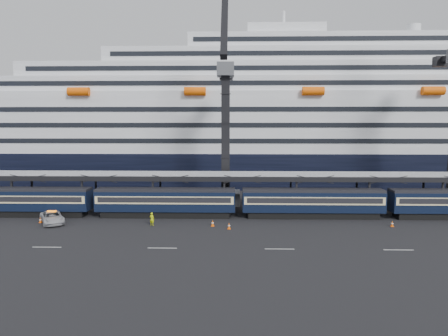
% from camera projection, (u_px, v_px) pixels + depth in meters
% --- Properties ---
extents(ground, '(260.00, 260.00, 0.00)m').
position_uv_depth(ground, '(402.00, 239.00, 44.21)').
color(ground, black).
rests_on(ground, ground).
extents(train, '(133.05, 3.00, 4.05)m').
position_uv_depth(train, '(337.00, 202.00, 54.02)').
color(train, black).
rests_on(train, ground).
extents(canopy, '(130.00, 6.25, 5.53)m').
position_uv_depth(canopy, '(363.00, 176.00, 57.55)').
color(canopy, gray).
rests_on(canopy, ground).
extents(cruise_ship, '(214.09, 28.84, 34.00)m').
position_uv_depth(cruise_ship, '(313.00, 126.00, 88.60)').
color(cruise_ship, black).
rests_on(cruise_ship, ground).
extents(crane_dark_near, '(4.50, 17.75, 35.08)m').
position_uv_depth(crane_dark_near, '(226.00, 129.00, 61.89)').
color(crane_dark_near, '#47494E').
rests_on(crane_dark_near, ground).
extents(pickup_truck, '(5.01, 5.93, 1.51)m').
position_uv_depth(pickup_truck, '(52.00, 218.00, 51.07)').
color(pickup_truck, '#AAACB1').
rests_on(pickup_truck, ground).
extents(worker, '(0.70, 0.56, 1.66)m').
position_uv_depth(worker, '(152.00, 219.00, 49.97)').
color(worker, '#CCE30B').
rests_on(worker, ground).
extents(traffic_cone_a, '(0.36, 0.36, 0.73)m').
position_uv_depth(traffic_cone_a, '(40.00, 220.00, 51.47)').
color(traffic_cone_a, '#FF5D08').
rests_on(traffic_cone_a, ground).
extents(traffic_cone_b, '(0.41, 0.41, 0.81)m').
position_uv_depth(traffic_cone_b, '(229.00, 226.00, 48.31)').
color(traffic_cone_b, '#FF5D08').
rests_on(traffic_cone_b, ground).
extents(traffic_cone_c, '(0.41, 0.41, 0.82)m').
position_uv_depth(traffic_cone_c, '(213.00, 223.00, 49.66)').
color(traffic_cone_c, '#FF5D08').
rests_on(traffic_cone_c, ground).
extents(traffic_cone_d, '(0.39, 0.39, 0.77)m').
position_uv_depth(traffic_cone_d, '(392.00, 224.00, 49.48)').
color(traffic_cone_d, '#FF5D08').
rests_on(traffic_cone_d, ground).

